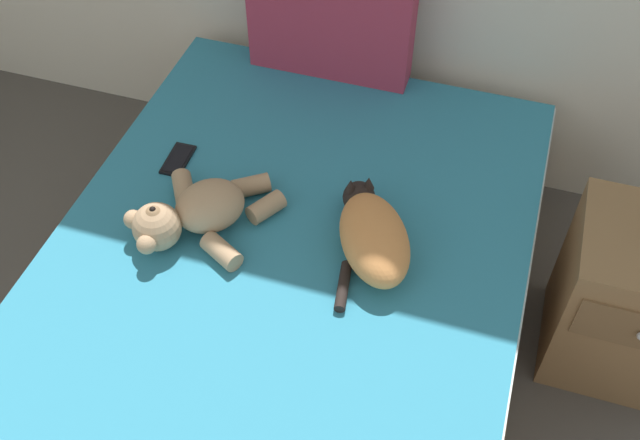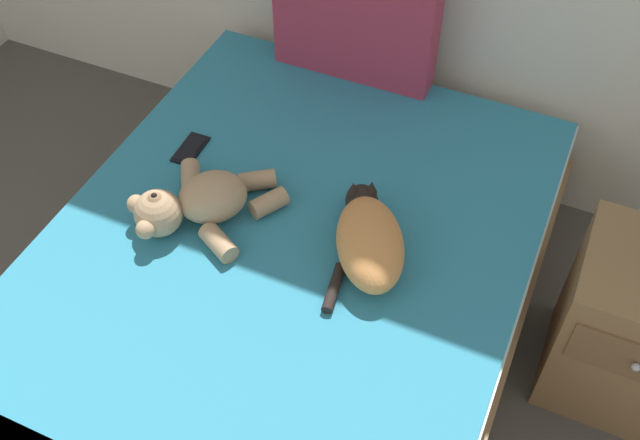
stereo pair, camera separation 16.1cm
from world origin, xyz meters
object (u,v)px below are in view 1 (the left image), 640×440
(cell_phone, at_px, (178,159))
(cat, at_px, (372,235))
(teddy_bear, at_px, (195,213))
(nightstand, at_px, (630,300))
(bed, at_px, (281,318))
(patterned_cushion, at_px, (331,12))

(cell_phone, bearing_deg, cat, -14.14)
(cat, bearing_deg, teddy_bear, -172.19)
(cat, relative_size, teddy_bear, 1.02)
(cat, distance_m, cell_phone, 0.73)
(cell_phone, xyz_separation_m, nightstand, (1.49, 0.04, -0.21))
(bed, relative_size, nightstand, 3.59)
(nightstand, bearing_deg, teddy_bear, -167.57)
(cell_phone, distance_m, nightstand, 1.50)
(patterned_cushion, distance_m, teddy_bear, 0.89)
(cat, relative_size, nightstand, 0.78)
(teddy_bear, xyz_separation_m, nightstand, (1.31, 0.29, -0.27))
(cat, height_order, teddy_bear, teddy_bear)
(teddy_bear, distance_m, nightstand, 1.37)
(patterned_cushion, height_order, cat, patterned_cushion)
(patterned_cushion, relative_size, cat, 1.33)
(patterned_cushion, height_order, cell_phone, patterned_cushion)
(teddy_bear, bearing_deg, bed, -15.15)
(patterned_cushion, bearing_deg, nightstand, -26.41)
(cat, xyz_separation_m, cell_phone, (-0.70, 0.18, -0.07))
(nightstand, bearing_deg, bed, -160.45)
(bed, bearing_deg, nightstand, 19.55)
(cat, xyz_separation_m, teddy_bear, (-0.52, -0.07, -0.00))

